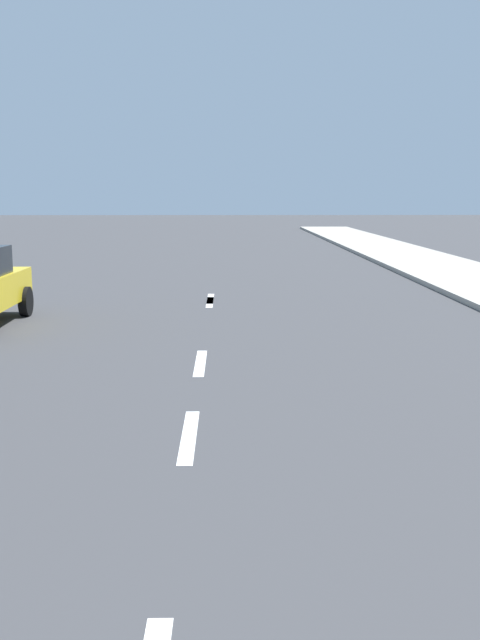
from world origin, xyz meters
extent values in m
plane|color=#38383A|center=(0.00, 20.00, 0.00)|extent=(160.00, 160.00, 0.00)
cube|color=white|center=(0.00, 12.49, 0.00)|extent=(0.16, 1.80, 0.01)
cube|color=white|center=(0.00, 15.99, 0.00)|extent=(0.16, 1.80, 0.01)
cube|color=white|center=(0.00, 22.55, 0.00)|extent=(0.16, 1.80, 0.01)
cube|color=white|center=(0.00, 23.15, 0.00)|extent=(0.16, 1.80, 0.01)
cylinder|color=black|center=(-3.92, 20.56, 0.32)|extent=(0.19, 0.64, 0.64)
camera|label=1|loc=(0.42, 4.82, 2.59)|focal=41.32mm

